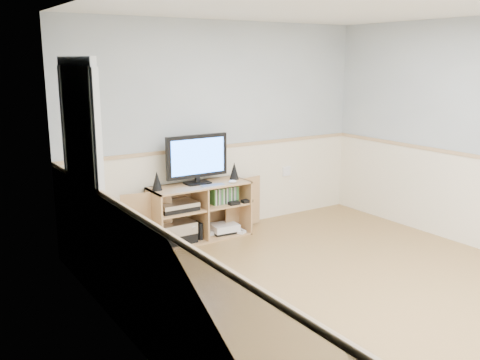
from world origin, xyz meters
name	(u,v)px	position (x,y,z in m)	size (l,w,h in m)	color
room	(340,158)	(-0.06, 0.12, 1.22)	(4.04, 4.54, 2.54)	#A7824A
media_cabinet	(198,210)	(-0.44, 2.05, 0.33)	(1.83, 0.44, 0.65)	tan
monitor	(197,158)	(-0.44, 2.05, 0.96)	(0.76, 0.18, 0.57)	black
speaker_left	(157,181)	(-0.96, 2.02, 0.76)	(0.11, 0.11, 0.21)	black
speaker_right	(234,171)	(0.05, 2.02, 0.75)	(0.11, 0.11, 0.21)	black
keyboard	(213,185)	(-0.34, 1.86, 0.66)	(0.27, 0.11, 0.01)	silver
mouse	(233,181)	(-0.07, 1.86, 0.67)	(0.10, 0.06, 0.04)	white
av_components	(176,225)	(-0.75, 2.00, 0.22)	(0.52, 0.32, 0.47)	black
game_consoles	(223,229)	(-0.13, 1.99, 0.07)	(0.45, 0.30, 0.11)	white
game_cases	(224,195)	(-0.12, 1.98, 0.48)	(0.33, 0.14, 0.19)	#3F8C3F
wall_outlet	(286,171)	(1.00, 2.23, 0.60)	(0.12, 0.03, 0.12)	white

